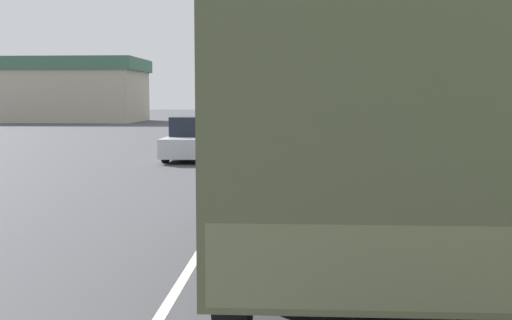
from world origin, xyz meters
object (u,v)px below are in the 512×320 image
Objects in this scene: car_nearest_ahead at (197,140)px; car_third_ahead at (243,120)px; military_truck at (341,137)px; car_fourth_ahead at (260,116)px; car_farthest_ahead at (258,113)px; car_second_ahead at (299,124)px.

car_third_ahead reaches higher than car_nearest_ahead.
military_truck is 1.43× the size of car_third_ahead.
military_truck is at bearing -83.63° from car_third_ahead.
car_fourth_ahead is at bearing 94.23° from military_truck.
military_truck reaches higher than car_fourth_ahead.
military_truck is 44.49m from car_fourth_ahead.
car_farthest_ahead is at bearing 90.13° from car_nearest_ahead.
car_third_ahead is 18.48m from car_farthest_ahead.
car_nearest_ahead is 0.94× the size of car_third_ahead.
car_nearest_ahead is at bearing 105.05° from military_truck.
car_third_ahead is 8.19m from car_fourth_ahead.
car_second_ahead is (-0.28, 27.90, -0.91)m from military_truck.
car_second_ahead is 27.04m from car_farthest_ahead.
car_fourth_ahead reaches higher than car_third_ahead.
car_fourth_ahead is (0.66, 29.72, 0.07)m from car_nearest_ahead.
car_third_ahead is at bearing 90.28° from car_nearest_ahead.
car_fourth_ahead is at bearing 84.65° from car_third_ahead.
car_nearest_ahead is at bearing -89.87° from car_farthest_ahead.
car_third_ahead is (-0.11, 21.56, 0.00)m from car_nearest_ahead.
military_truck is 1.72× the size of car_farthest_ahead.
car_nearest_ahead is at bearing -105.41° from car_second_ahead.
military_truck reaches higher than car_nearest_ahead.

